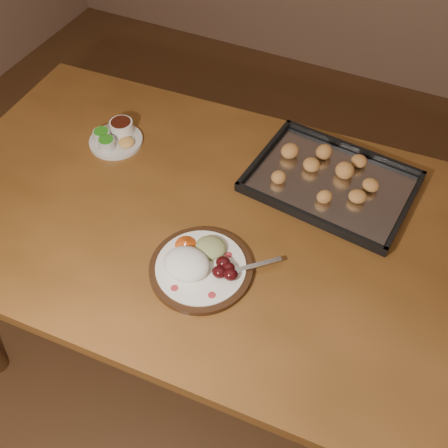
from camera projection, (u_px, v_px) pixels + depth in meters
The scene contains 5 objects.
ground at pixel (225, 365), 1.84m from camera, with size 4.00×4.00×0.00m, color brown.
dining_table at pixel (203, 235), 1.40m from camera, with size 1.54×0.97×0.75m.
dinner_plate at pixel (199, 265), 1.19m from camera, with size 0.30×0.25×0.06m.
condiment_saucer at pixel (116, 137), 1.49m from camera, with size 0.16×0.16×0.05m.
baking_tray at pixel (331, 182), 1.38m from camera, with size 0.47×0.37×0.05m.
Camera 1 is at (0.32, -0.69, 1.75)m, focal length 40.00 mm.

